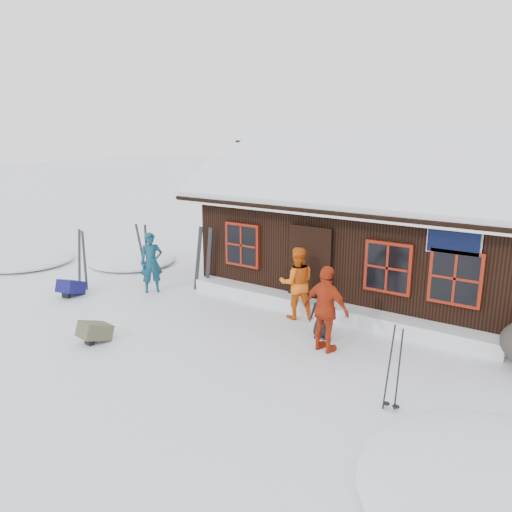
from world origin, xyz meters
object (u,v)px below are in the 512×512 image
at_px(skier_orange_left, 297,283).
at_px(skier_orange_right, 326,309).
at_px(skier_teal, 151,263).
at_px(backpack_olive, 95,335).
at_px(skier_crouched, 322,314).
at_px(ski_pair_left, 82,261).
at_px(backpack_blue, 71,290).
at_px(ski_poles, 394,370).

height_order(skier_orange_left, skier_orange_right, skier_orange_right).
bearing_deg(skier_teal, backpack_olive, -116.04).
xyz_separation_m(skier_crouched, ski_pair_left, (-6.89, -0.75, 0.28)).
relative_size(skier_orange_right, backpack_olive, 2.90).
distance_m(skier_teal, skier_crouched, 5.19).
distance_m(skier_orange_right, backpack_olive, 4.74).
bearing_deg(backpack_blue, backpack_olive, -40.26).
bearing_deg(skier_crouched, skier_orange_left, 134.06).
distance_m(skier_crouched, ski_poles, 2.91).
relative_size(skier_teal, skier_crouched, 1.55).
xyz_separation_m(skier_teal, backpack_blue, (-1.49, -1.48, -0.64)).
distance_m(skier_crouched, backpack_olive, 4.70).
xyz_separation_m(backpack_blue, backpack_olive, (2.95, -1.55, -0.01)).
bearing_deg(skier_orange_left, ski_pair_left, -23.62).
relative_size(skier_crouched, ski_poles, 0.73).
xyz_separation_m(skier_orange_right, ski_pair_left, (-7.26, -0.19, -0.06)).
relative_size(backpack_blue, backpack_olive, 1.05).
bearing_deg(backpack_olive, skier_teal, 123.26).
distance_m(ski_pair_left, backpack_olive, 3.87).
xyz_separation_m(ski_poles, backpack_blue, (-8.86, 0.60, -0.51)).
distance_m(skier_orange_left, skier_crouched, 1.28).
bearing_deg(backpack_blue, skier_crouched, -1.46).
distance_m(skier_teal, skier_orange_right, 5.59).
distance_m(skier_crouched, ski_pair_left, 6.94).
distance_m(skier_teal, ski_pair_left, 1.94).
bearing_deg(skier_orange_right, backpack_blue, 15.24).
relative_size(skier_orange_right, ski_pair_left, 1.01).
height_order(skier_crouched, ski_poles, ski_poles).
relative_size(skier_orange_left, backpack_olive, 2.82).
xyz_separation_m(skier_teal, skier_orange_right, (5.54, -0.72, 0.05)).
height_order(ski_pair_left, ski_poles, ski_pair_left).
bearing_deg(backpack_olive, skier_crouched, 44.98).
distance_m(skier_orange_right, backpack_blue, 7.10).
distance_m(skier_teal, backpack_olive, 3.42).
xyz_separation_m(skier_crouched, ski_poles, (2.20, -1.91, 0.15)).
relative_size(skier_orange_right, ski_poles, 1.21).
distance_m(ski_pair_left, backpack_blue, 0.88).
bearing_deg(skier_crouched, skier_orange_right, -68.37).
height_order(skier_orange_left, ski_pair_left, skier_orange_left).
relative_size(skier_orange_left, ski_pair_left, 0.98).
bearing_deg(skier_crouched, skier_teal, 166.72).
bearing_deg(ski_poles, skier_orange_left, 140.91).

